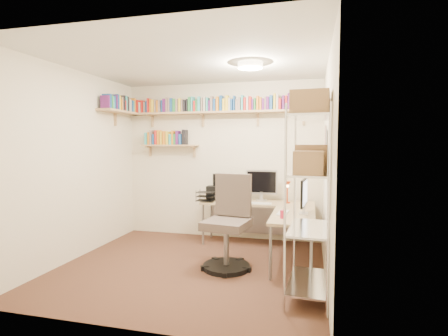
{
  "coord_description": "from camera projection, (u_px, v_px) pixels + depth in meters",
  "views": [
    {
      "loc": [
        1.43,
        -4.0,
        1.53
      ],
      "look_at": [
        0.29,
        0.55,
        1.2
      ],
      "focal_mm": 28.0,
      "sensor_mm": 36.0,
      "label": 1
    }
  ],
  "objects": [
    {
      "name": "office_chair",
      "position": [
        228.0,
        229.0,
        4.29
      ],
      "size": [
        0.61,
        0.62,
        1.15
      ],
      "rotation": [
        0.0,
        0.0,
        -0.15
      ],
      "color": "black",
      "rests_on": "ground"
    },
    {
      "name": "corner_desk",
      "position": [
        258.0,
        205.0,
        5.05
      ],
      "size": [
        1.74,
        1.66,
        1.13
      ],
      "color": "tan",
      "rests_on": "ground"
    },
    {
      "name": "room_shell",
      "position": [
        190.0,
        142.0,
        4.21
      ],
      "size": [
        3.24,
        3.04,
        2.52
      ],
      "color": "beige",
      "rests_on": "ground"
    },
    {
      "name": "wall_shelves",
      "position": [
        191.0,
        112.0,
        5.54
      ],
      "size": [
        3.12,
        1.09,
        0.8
      ],
      "color": "tan",
      "rests_on": "ground"
    },
    {
      "name": "ground",
      "position": [
        191.0,
        267.0,
        4.32
      ],
      "size": [
        3.2,
        3.2,
        0.0
      ],
      "primitive_type": "plane",
      "color": "#432B1C",
      "rests_on": "ground"
    },
    {
      "name": "wire_rack",
      "position": [
        310.0,
        152.0,
        3.39
      ],
      "size": [
        0.45,
        0.84,
        2.01
      ],
      "rotation": [
        0.0,
        0.0,
        -0.06
      ],
      "color": "silver",
      "rests_on": "ground"
    }
  ]
}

